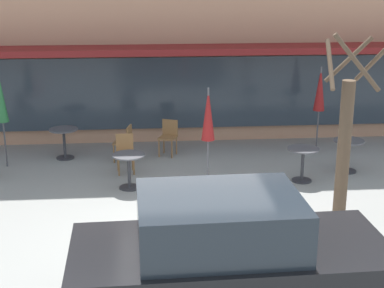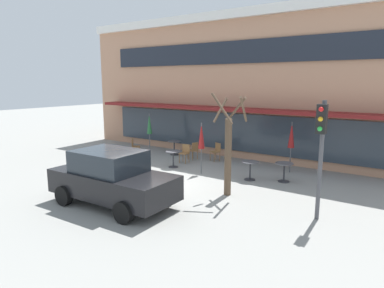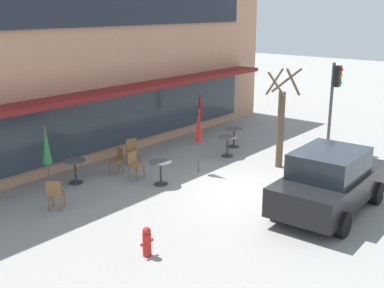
# 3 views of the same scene
# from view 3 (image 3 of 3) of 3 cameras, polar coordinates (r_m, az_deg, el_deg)

# --- Properties ---
(ground_plane) EXTENTS (80.00, 80.00, 0.00)m
(ground_plane) POSITION_cam_3_polar(r_m,az_deg,el_deg) (14.66, 6.60, -5.86)
(ground_plane) COLOR gray
(building_facade) EXTENTS (19.54, 9.10, 7.38)m
(building_facade) POSITION_cam_3_polar(r_m,az_deg,el_deg) (20.81, -17.12, 10.48)
(building_facade) COLOR tan
(building_facade) RESTS_ON ground
(cafe_table_near_wall) EXTENTS (0.70, 0.70, 0.76)m
(cafe_table_near_wall) POSITION_cam_3_polar(r_m,az_deg,el_deg) (15.14, -3.74, -2.98)
(cafe_table_near_wall) COLOR #333338
(cafe_table_near_wall) RESTS_ON ground
(cafe_table_streetside) EXTENTS (0.70, 0.70, 0.76)m
(cafe_table_streetside) POSITION_cam_3_polar(r_m,az_deg,el_deg) (18.04, 4.23, 0.12)
(cafe_table_streetside) COLOR #333338
(cafe_table_streetside) RESTS_ON ground
(cafe_table_by_tree) EXTENTS (0.70, 0.70, 0.76)m
(cafe_table_by_tree) POSITION_cam_3_polar(r_m,az_deg,el_deg) (15.67, -13.68, -2.76)
(cafe_table_by_tree) COLOR #333338
(cafe_table_by_tree) RESTS_ON ground
(cafe_table_mid_patio) EXTENTS (0.70, 0.70, 0.76)m
(cafe_table_mid_patio) POSITION_cam_3_polar(r_m,az_deg,el_deg) (19.29, 5.00, 1.14)
(cafe_table_mid_patio) COLOR #333338
(cafe_table_mid_patio) RESTS_ON ground
(patio_umbrella_green_folded) EXTENTS (0.28, 0.28, 2.20)m
(patio_umbrella_green_folded) POSITION_cam_3_polar(r_m,az_deg,el_deg) (14.24, -16.90, -0.19)
(patio_umbrella_green_folded) COLOR #4C4C51
(patio_umbrella_green_folded) RESTS_ON ground
(patio_umbrella_cream_folded) EXTENTS (0.28, 0.28, 2.20)m
(patio_umbrella_cream_folded) POSITION_cam_3_polar(r_m,az_deg,el_deg) (19.69, 0.96, 4.83)
(patio_umbrella_cream_folded) COLOR #4C4C51
(patio_umbrella_cream_folded) RESTS_ON ground
(patio_umbrella_corner_open) EXTENTS (0.28, 0.28, 2.20)m
(patio_umbrella_corner_open) POSITION_cam_3_polar(r_m,az_deg,el_deg) (15.92, 0.79, 2.17)
(patio_umbrella_corner_open) COLOR #4C4C51
(patio_umbrella_corner_open) RESTS_ON ground
(cafe_chair_0) EXTENTS (0.44, 0.44, 0.89)m
(cafe_chair_0) POSITION_cam_3_polar(r_m,az_deg,el_deg) (15.78, -6.83, -2.24)
(cafe_chair_0) COLOR olive
(cafe_chair_0) RESTS_ON ground
(cafe_chair_1) EXTENTS (0.56, 0.56, 0.89)m
(cafe_chair_1) POSITION_cam_3_polar(r_m,az_deg,el_deg) (13.76, -15.93, -5.53)
(cafe_chair_1) COLOR olive
(cafe_chair_1) RESTS_ON ground
(cafe_chair_2) EXTENTS (0.48, 0.48, 0.89)m
(cafe_chair_2) POSITION_cam_3_polar(r_m,az_deg,el_deg) (16.31, -8.76, -1.71)
(cafe_chair_2) COLOR olive
(cafe_chair_2) RESTS_ON ground
(cafe_chair_3) EXTENTS (0.52, 0.52, 0.89)m
(cafe_chair_3) POSITION_cam_3_polar(r_m,az_deg,el_deg) (17.30, -7.07, -0.62)
(cafe_chair_3) COLOR olive
(cafe_chair_3) RESTS_ON ground
(parked_sedan) EXTENTS (4.25, 2.12, 1.76)m
(parked_sedan) POSITION_cam_3_polar(r_m,az_deg,el_deg) (13.58, 15.99, -4.22)
(parked_sedan) COLOR black
(parked_sedan) RESTS_ON ground
(street_tree) EXTENTS (1.12, 1.12, 3.53)m
(street_tree) POSITION_cam_3_polar(r_m,az_deg,el_deg) (16.82, 10.49, 2.55)
(street_tree) COLOR brown
(street_tree) RESTS_ON ground
(traffic_light_pole) EXTENTS (0.26, 0.44, 3.40)m
(traffic_light_pole) POSITION_cam_3_polar(r_m,az_deg,el_deg) (19.25, 16.52, 5.94)
(traffic_light_pole) COLOR #47474C
(traffic_light_pole) RESTS_ON ground
(fire_hydrant) EXTENTS (0.36, 0.20, 0.71)m
(fire_hydrant) POSITION_cam_3_polar(r_m,az_deg,el_deg) (11.04, -5.37, -11.42)
(fire_hydrant) COLOR red
(fire_hydrant) RESTS_ON ground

